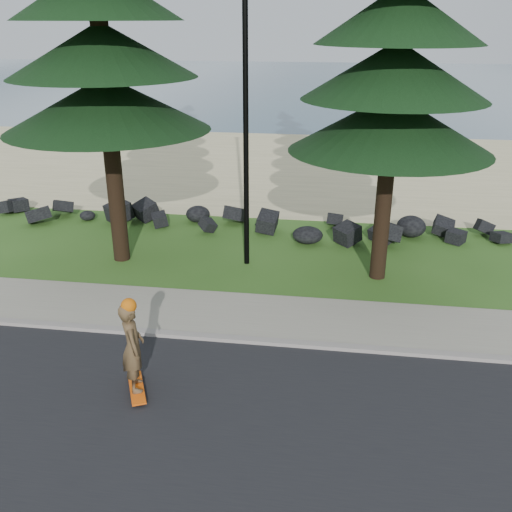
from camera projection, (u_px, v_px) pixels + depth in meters
The scene contains 9 objects.
ground at pixel (224, 319), 12.74m from camera, with size 160.00×160.00×0.00m, color #2E581B.
road at pixel (167, 462), 8.63m from camera, with size 160.00×7.00×0.02m, color black.
kerb at pixel (216, 338), 11.90m from camera, with size 160.00×0.20×0.10m, color gray.
sidewalk at pixel (226, 313), 12.91m from camera, with size 160.00×2.00×0.08m, color gray.
beach_sand at pixel (286, 165), 25.97m from camera, with size 160.00×15.00×0.01m, color tan.
ocean at pixel (319, 82), 59.29m from camera, with size 160.00×58.00×0.01m, color #3B5C71.
seawall_boulders at pixel (259, 233), 17.85m from camera, with size 60.00×2.40×1.10m, color black, non-canonical shape.
lamp_post at pixel (246, 109), 14.06m from camera, with size 0.25×0.14×8.14m.
skateboarder at pixel (133, 347), 9.89m from camera, with size 0.64×1.02×1.87m.
Camera 1 is at (2.30, -10.99, 6.23)m, focal length 40.00 mm.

